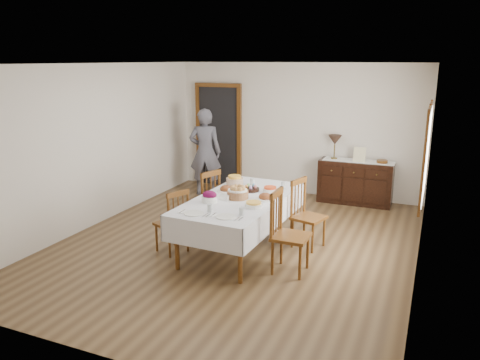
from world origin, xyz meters
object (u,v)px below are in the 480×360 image
at_px(chair_right_far, 306,213).
at_px(sideboard, 355,182).
at_px(dining_table, 240,204).
at_px(chair_left_near, 173,221).
at_px(person, 205,149).
at_px(chair_right_near, 287,231).
at_px(table_lamp, 335,141).
at_px(chair_left_far, 205,201).

xyz_separation_m(chair_right_far, sideboard, (0.31, 2.42, -0.10)).
distance_m(dining_table, chair_left_near, 0.97).
distance_m(chair_left_near, person, 3.00).
distance_m(chair_right_far, sideboard, 2.44).
relative_size(dining_table, sideboard, 1.69).
bearing_deg(chair_right_near, table_lamp, 2.32).
height_order(chair_left_far, chair_right_near, chair_right_near).
xyz_separation_m(sideboard, person, (-2.88, -0.56, 0.52)).
height_order(chair_right_far, person, person).
bearing_deg(chair_left_near, chair_right_far, 142.95).
distance_m(chair_right_far, table_lamp, 2.54).
bearing_deg(chair_right_far, chair_left_near, 135.48).
distance_m(dining_table, chair_left_far, 0.90).
xyz_separation_m(chair_left_far, table_lamp, (1.48, 2.50, 0.66)).
bearing_deg(chair_left_far, chair_right_far, 112.09).
distance_m(chair_left_far, table_lamp, 2.98).
xyz_separation_m(sideboard, table_lamp, (-0.43, 0.02, 0.76)).
distance_m(dining_table, chair_right_near, 0.93).
height_order(chair_left_near, person, person).
xyz_separation_m(dining_table, table_lamp, (0.70, 2.93, 0.49)).
bearing_deg(chair_right_far, chair_left_far, 107.48).
distance_m(person, table_lamp, 2.53).
distance_m(chair_left_near, chair_left_far, 0.89).
bearing_deg(chair_left_far, dining_table, 81.32).
bearing_deg(chair_right_near, chair_left_far, 62.20).
bearing_deg(chair_left_far, chair_left_near, 17.46).
bearing_deg(chair_left_near, chair_right_near, 114.32).
height_order(dining_table, chair_left_near, chair_left_near).
bearing_deg(chair_right_near, chair_left_near, 91.68).
bearing_deg(dining_table, chair_right_far, 32.91).
xyz_separation_m(chair_left_near, chair_right_far, (1.64, 0.95, 0.03)).
height_order(chair_left_near, chair_right_near, chair_right_near).
bearing_deg(chair_right_far, sideboard, 8.24).
bearing_deg(chair_left_near, table_lamp, 178.80).
xyz_separation_m(dining_table, sideboard, (1.13, 2.90, -0.27)).
distance_m(chair_left_far, person, 2.19).
bearing_deg(sideboard, dining_table, -111.26).
height_order(dining_table, chair_right_far, chair_right_far).
relative_size(chair_left_near, table_lamp, 2.02).
xyz_separation_m(chair_left_far, sideboard, (1.91, 2.48, -0.10)).
bearing_deg(chair_right_far, person, 69.56).
bearing_deg(person, dining_table, 108.00).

